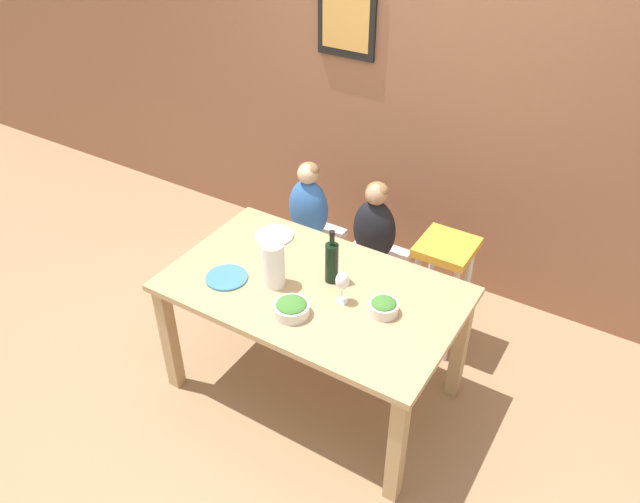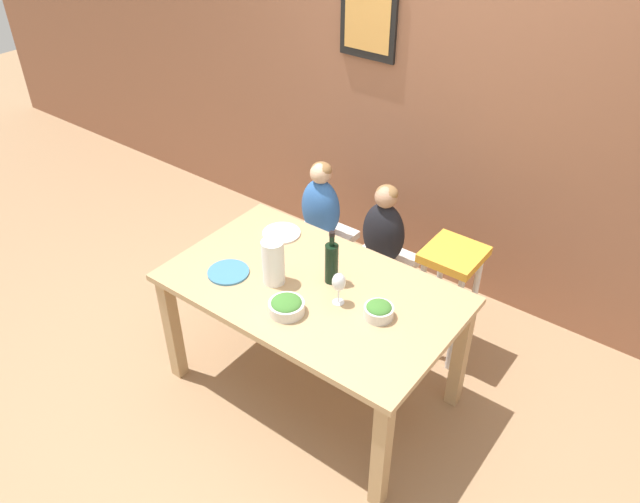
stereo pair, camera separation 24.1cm
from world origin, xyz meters
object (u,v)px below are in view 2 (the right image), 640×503
Objects in this scene: chair_right_highchair at (451,276)px; person_child_center at (384,227)px; person_child_left at (321,203)px; salad_bowl_small at (379,310)px; dinner_plate_front_left at (228,272)px; dinner_plate_back_left at (281,233)px; wine_glass_near at (339,283)px; wine_bottle at (332,262)px; chair_far_center at (381,271)px; chair_far_left at (321,245)px; salad_bowl_large at (287,306)px; paper_towel_roll at (273,262)px.

person_child_center reaches higher than chair_right_highchair.
person_child_left reaches higher than salad_bowl_small.
dinner_plate_back_left is at bearing 91.75° from dinner_plate_front_left.
wine_glass_near is at bearing -74.80° from person_child_center.
dinner_plate_front_left is at bearing -113.86° from person_child_center.
chair_right_highchair is 0.79m from wine_bottle.
chair_far_center is 3.26× the size of salad_bowl_small.
person_child_left reaches higher than chair_far_left.
chair_far_left is 1.00× the size of chair_far_center.
salad_bowl_small reaches higher than chair_far_center.
wine_bottle is at bearing -20.11° from dinner_plate_back_left.
salad_bowl_large is (0.51, -0.95, 0.07)m from person_child_left.
wine_bottle is at bearing 84.88° from salad_bowl_large.
chair_far_center is at bearing 105.21° from wine_glass_near.
person_child_center is 2.37× the size of dinner_plate_front_left.
person_child_center is at bearing 96.63° from wine_bottle.
wine_glass_near is at bearing -47.98° from chair_far_left.
person_child_center is 0.84m from paper_towel_roll.
salad_bowl_small is at bearing -38.87° from person_child_left.
wine_glass_near reaches higher than dinner_plate_back_left.
salad_bowl_small is at bearing -59.71° from person_child_center.
salad_bowl_small is (0.42, -0.71, 0.39)m from chair_far_center.
chair_far_left is at bearing 130.83° from wine_bottle.
person_child_left is 0.45m from dinner_plate_back_left.
chair_right_highchair is at bearing 66.45° from salad_bowl_large.
wine_bottle is at bearing -83.37° from chair_far_center.
salad_bowl_small is (0.88, -0.71, 0.07)m from person_child_left.
person_child_center is at bearing 0.00° from person_child_left.
wine_bottle reaches higher than dinner_plate_back_left.
wine_glass_near is at bearing -109.02° from chair_right_highchair.
paper_towel_roll is 1.40× the size of salad_bowl_large.
chair_far_left is 0.97m from dinner_plate_front_left.
wine_bottle is (0.54, -0.63, 0.15)m from person_child_left.
wine_bottle reaches higher than paper_towel_roll.
person_child_left is 0.84m from wine_bottle.
paper_towel_roll is at bearing -69.14° from chair_far_left.
person_child_center reaches higher than chair_far_left.
person_child_left reaches higher than salad_bowl_large.
wine_bottle is at bearing 37.62° from paper_towel_roll.
person_child_center reaches higher than wine_glass_near.
paper_towel_roll is at bearing 144.36° from salad_bowl_large.
salad_bowl_small is 0.84m from dinner_plate_front_left.
dinner_plate_back_left is at bearing -132.52° from person_child_center.
dinner_plate_back_left is at bearing 132.09° from salad_bowl_large.
wine_glass_near is at bearing -48.00° from person_child_left.
person_child_center is 2.09× the size of paper_towel_roll.
person_child_left is 2.37× the size of dinner_plate_back_left.
chair_far_center is (0.47, 0.00, 0.00)m from chair_far_left.
person_child_center reaches higher than salad_bowl_small.
dinner_plate_back_left is (-0.83, 0.26, -0.03)m from salad_bowl_small.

